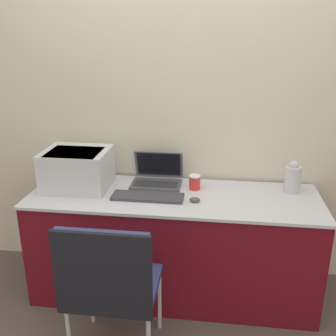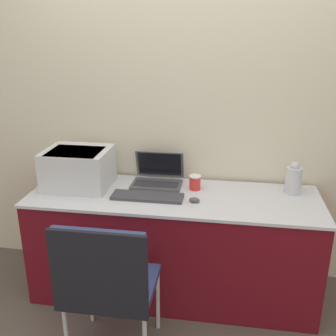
{
  "view_description": "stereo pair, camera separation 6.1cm",
  "coord_description": "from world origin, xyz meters",
  "px_view_note": "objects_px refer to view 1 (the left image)",
  "views": [
    {
      "loc": [
        0.28,
        -2.09,
        1.82
      ],
      "look_at": [
        -0.04,
        0.34,
        0.94
      ],
      "focal_mm": 42.0,
      "sensor_mm": 36.0,
      "label": 1
    },
    {
      "loc": [
        0.34,
        -2.09,
        1.82
      ],
      "look_at": [
        -0.04,
        0.34,
        0.94
      ],
      "focal_mm": 42.0,
      "sensor_mm": 36.0,
      "label": 2
    }
  ],
  "objects_px": {
    "laptop_left": "(157,177)",
    "mouse": "(195,200)",
    "external_keyboard": "(148,197)",
    "metal_pitcher": "(293,178)",
    "printer": "(77,168)",
    "coffee_cup": "(195,182)",
    "chair": "(109,280)"
  },
  "relations": [
    {
      "from": "laptop_left",
      "to": "mouse",
      "type": "xyz_separation_m",
      "value": [
        0.29,
        -0.29,
        -0.03
      ]
    },
    {
      "from": "external_keyboard",
      "to": "metal_pitcher",
      "type": "xyz_separation_m",
      "value": [
        0.96,
        0.24,
        0.09
      ]
    },
    {
      "from": "mouse",
      "to": "laptop_left",
      "type": "bearing_deg",
      "value": 135.51
    },
    {
      "from": "printer",
      "to": "metal_pitcher",
      "type": "bearing_deg",
      "value": 4.26
    },
    {
      "from": "printer",
      "to": "metal_pitcher",
      "type": "height_order",
      "value": "printer"
    },
    {
      "from": "printer",
      "to": "coffee_cup",
      "type": "distance_m",
      "value": 0.82
    },
    {
      "from": "printer",
      "to": "external_keyboard",
      "type": "xyz_separation_m",
      "value": [
        0.52,
        -0.13,
        -0.14
      ]
    },
    {
      "from": "coffee_cup",
      "to": "mouse",
      "type": "xyz_separation_m",
      "value": [
        0.02,
        -0.22,
        -0.03
      ]
    },
    {
      "from": "laptop_left",
      "to": "chair",
      "type": "relative_size",
      "value": 0.39
    },
    {
      "from": "printer",
      "to": "metal_pitcher",
      "type": "xyz_separation_m",
      "value": [
        1.47,
        0.11,
        -0.05
      ]
    },
    {
      "from": "coffee_cup",
      "to": "chair",
      "type": "relative_size",
      "value": 0.11
    },
    {
      "from": "external_keyboard",
      "to": "metal_pitcher",
      "type": "height_order",
      "value": "metal_pitcher"
    },
    {
      "from": "laptop_left",
      "to": "external_keyboard",
      "type": "xyz_separation_m",
      "value": [
        -0.02,
        -0.26,
        -0.04
      ]
    },
    {
      "from": "printer",
      "to": "external_keyboard",
      "type": "height_order",
      "value": "printer"
    },
    {
      "from": "printer",
      "to": "coffee_cup",
      "type": "xyz_separation_m",
      "value": [
        0.81,
        0.07,
        -0.1
      ]
    },
    {
      "from": "metal_pitcher",
      "to": "chair",
      "type": "bearing_deg",
      "value": -140.28
    },
    {
      "from": "metal_pitcher",
      "to": "printer",
      "type": "bearing_deg",
      "value": -175.74
    },
    {
      "from": "printer",
      "to": "external_keyboard",
      "type": "relative_size",
      "value": 0.93
    },
    {
      "from": "laptop_left",
      "to": "external_keyboard",
      "type": "bearing_deg",
      "value": -94.59
    },
    {
      "from": "mouse",
      "to": "metal_pitcher",
      "type": "height_order",
      "value": "metal_pitcher"
    },
    {
      "from": "printer",
      "to": "chair",
      "type": "xyz_separation_m",
      "value": [
        0.42,
        -0.76,
        -0.34
      ]
    },
    {
      "from": "mouse",
      "to": "chair",
      "type": "height_order",
      "value": "chair"
    },
    {
      "from": "chair",
      "to": "mouse",
      "type": "bearing_deg",
      "value": 56.57
    },
    {
      "from": "printer",
      "to": "mouse",
      "type": "bearing_deg",
      "value": -10.05
    },
    {
      "from": "external_keyboard",
      "to": "mouse",
      "type": "height_order",
      "value": "mouse"
    },
    {
      "from": "laptop_left",
      "to": "mouse",
      "type": "distance_m",
      "value": 0.41
    },
    {
      "from": "printer",
      "to": "coffee_cup",
      "type": "bearing_deg",
      "value": 4.91
    },
    {
      "from": "laptop_left",
      "to": "coffee_cup",
      "type": "height_order",
      "value": "laptop_left"
    },
    {
      "from": "mouse",
      "to": "metal_pitcher",
      "type": "relative_size",
      "value": 0.31
    },
    {
      "from": "external_keyboard",
      "to": "chair",
      "type": "bearing_deg",
      "value": -98.53
    },
    {
      "from": "laptop_left",
      "to": "metal_pitcher",
      "type": "height_order",
      "value": "metal_pitcher"
    },
    {
      "from": "coffee_cup",
      "to": "mouse",
      "type": "distance_m",
      "value": 0.22
    }
  ]
}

